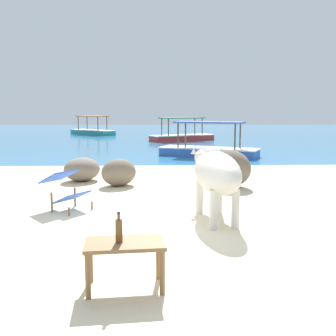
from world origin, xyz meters
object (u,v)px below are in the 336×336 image
object	(u,v)px
low_bench_table	(125,250)
boat_red	(182,136)
bottle	(119,230)
boat_blue	(209,149)
cow	(216,173)
boat_teal	(93,130)
deck_chair_near	(65,188)

from	to	relation	value
low_bench_table	boat_red	size ratio (longest dim) A/B	0.21
bottle	boat_blue	size ratio (longest dim) A/B	0.08
low_bench_table	bottle	world-z (taller)	bottle
cow	boat_teal	world-z (taller)	boat_teal
deck_chair_near	cow	bearing A→B (deg)	19.24
deck_chair_near	boat_blue	xyz separation A→B (m)	(3.51, 8.05, -0.13)
cow	bottle	distance (m)	2.72
boat_teal	low_bench_table	bearing A→B (deg)	-37.57
bottle	boat_blue	bearing A→B (deg)	78.34
bottle	deck_chair_near	bearing A→B (deg)	111.15
cow	boat_blue	world-z (taller)	boat_blue
cow	low_bench_table	xyz separation A→B (m)	(-1.22, -2.39, -0.36)
deck_chair_near	boat_teal	size ratio (longest dim) A/B	0.27
bottle	deck_chair_near	distance (m)	3.35
boat_blue	boat_teal	world-z (taller)	same
bottle	boat_red	bearing A→B (deg)	84.55
cow	deck_chair_near	size ratio (longest dim) A/B	2.19
cow	boat_teal	bearing A→B (deg)	6.72
boat_red	low_bench_table	bearing A→B (deg)	-122.37
deck_chair_near	boat_blue	size ratio (longest dim) A/B	0.24
low_bench_table	boat_red	xyz separation A→B (m)	(1.74, 18.72, -0.14)
boat_blue	boat_teal	bearing A→B (deg)	141.03
cow	bottle	bearing A→B (deg)	145.13
low_bench_table	bottle	xyz separation A→B (m)	(-0.05, -0.01, 0.20)
boat_blue	low_bench_table	bearing A→B (deg)	-76.18
bottle	boat_blue	distance (m)	11.41
boat_red	cow	bearing A→B (deg)	-118.88
bottle	deck_chair_near	world-z (taller)	bottle
cow	boat_red	size ratio (longest dim) A/B	0.54
boat_teal	bottle	bearing A→B (deg)	-37.69
boat_red	boat_blue	bearing A→B (deg)	-113.16
low_bench_table	boat_teal	world-z (taller)	boat_teal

